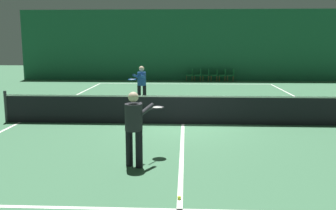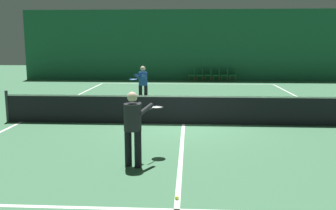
{
  "view_description": "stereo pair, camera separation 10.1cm",
  "coord_description": "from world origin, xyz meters",
  "px_view_note": "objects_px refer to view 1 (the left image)",
  "views": [
    {
      "loc": [
        0.09,
        -12.07,
        2.69
      ],
      "look_at": [
        -0.41,
        -1.8,
        0.94
      ],
      "focal_mm": 40.0,
      "sensor_mm": 36.0,
      "label": 1
    },
    {
      "loc": [
        0.19,
        -12.07,
        2.69
      ],
      "look_at": [
        -0.41,
        -1.8,
        0.94
      ],
      "focal_mm": 40.0,
      "sensor_mm": 36.0,
      "label": 2
    }
  ],
  "objects_px": {
    "player_near": "(135,123)",
    "courtside_chair_1": "(199,74)",
    "courtside_chair_2": "(207,74)",
    "tennis_net": "(183,109)",
    "tennis_ball": "(179,198)",
    "courtside_chair_5": "(232,74)",
    "courtside_chair_0": "(191,74)",
    "courtside_chair_3": "(215,74)",
    "player_far": "(141,82)",
    "courtside_chair_4": "(223,74)"
  },
  "relations": [
    {
      "from": "tennis_net",
      "to": "courtside_chair_0",
      "type": "relative_size",
      "value": 14.29
    },
    {
      "from": "player_far",
      "to": "tennis_ball",
      "type": "height_order",
      "value": "player_far"
    },
    {
      "from": "courtside_chair_1",
      "to": "courtside_chair_2",
      "type": "height_order",
      "value": "same"
    },
    {
      "from": "courtside_chair_3",
      "to": "tennis_ball",
      "type": "height_order",
      "value": "courtside_chair_3"
    },
    {
      "from": "player_far",
      "to": "courtside_chair_0",
      "type": "distance_m",
      "value": 9.88
    },
    {
      "from": "courtside_chair_0",
      "to": "courtside_chair_3",
      "type": "distance_m",
      "value": 1.68
    },
    {
      "from": "player_far",
      "to": "tennis_ball",
      "type": "distance_m",
      "value": 10.19
    },
    {
      "from": "courtside_chair_2",
      "to": "tennis_net",
      "type": "bearing_deg",
      "value": -6.35
    },
    {
      "from": "courtside_chair_2",
      "to": "courtside_chair_3",
      "type": "height_order",
      "value": "same"
    },
    {
      "from": "player_near",
      "to": "courtside_chair_4",
      "type": "height_order",
      "value": "player_near"
    },
    {
      "from": "player_near",
      "to": "courtside_chair_1",
      "type": "height_order",
      "value": "player_near"
    },
    {
      "from": "player_far",
      "to": "courtside_chair_5",
      "type": "height_order",
      "value": "player_far"
    },
    {
      "from": "player_near",
      "to": "player_far",
      "type": "relative_size",
      "value": 1.0
    },
    {
      "from": "player_far",
      "to": "courtside_chair_0",
      "type": "xyz_separation_m",
      "value": [
        2.24,
        9.61,
        -0.47
      ]
    },
    {
      "from": "player_far",
      "to": "courtside_chair_3",
      "type": "distance_m",
      "value": 10.39
    },
    {
      "from": "courtside_chair_4",
      "to": "tennis_ball",
      "type": "height_order",
      "value": "courtside_chair_4"
    },
    {
      "from": "courtside_chair_5",
      "to": "courtside_chair_2",
      "type": "bearing_deg",
      "value": -90.0
    },
    {
      "from": "courtside_chair_4",
      "to": "courtside_chair_5",
      "type": "bearing_deg",
      "value": 90.0
    },
    {
      "from": "player_far",
      "to": "courtside_chair_5",
      "type": "xyz_separation_m",
      "value": [
        5.04,
        9.61,
        -0.47
      ]
    },
    {
      "from": "courtside_chair_0",
      "to": "courtside_chair_5",
      "type": "height_order",
      "value": "same"
    },
    {
      "from": "tennis_net",
      "to": "courtside_chair_5",
      "type": "relative_size",
      "value": 14.29
    },
    {
      "from": "tennis_net",
      "to": "player_far",
      "type": "xyz_separation_m",
      "value": [
        -1.85,
        3.99,
        0.45
      ]
    },
    {
      "from": "courtside_chair_3",
      "to": "courtside_chair_4",
      "type": "height_order",
      "value": "same"
    },
    {
      "from": "player_near",
      "to": "courtside_chair_0",
      "type": "height_order",
      "value": "player_near"
    },
    {
      "from": "tennis_net",
      "to": "player_far",
      "type": "bearing_deg",
      "value": 114.88
    },
    {
      "from": "courtside_chair_0",
      "to": "courtside_chair_3",
      "type": "xyz_separation_m",
      "value": [
        1.68,
        0.0,
        0.0
      ]
    },
    {
      "from": "courtside_chair_2",
      "to": "tennis_ball",
      "type": "bearing_deg",
      "value": -4.45
    },
    {
      "from": "tennis_net",
      "to": "tennis_ball",
      "type": "xyz_separation_m",
      "value": [
        -0.01,
        -5.99,
        -0.48
      ]
    },
    {
      "from": "courtside_chair_1",
      "to": "courtside_chair_3",
      "type": "relative_size",
      "value": 1.0
    },
    {
      "from": "player_near",
      "to": "courtside_chair_4",
      "type": "distance_m",
      "value": 18.23
    },
    {
      "from": "player_near",
      "to": "tennis_ball",
      "type": "relative_size",
      "value": 24.91
    },
    {
      "from": "courtside_chair_0",
      "to": "player_near",
      "type": "bearing_deg",
      "value": -4.47
    },
    {
      "from": "courtside_chair_0",
      "to": "courtside_chair_2",
      "type": "relative_size",
      "value": 1.0
    },
    {
      "from": "courtside_chair_1",
      "to": "courtside_chair_2",
      "type": "distance_m",
      "value": 0.56
    },
    {
      "from": "player_far",
      "to": "courtside_chair_1",
      "type": "height_order",
      "value": "player_far"
    },
    {
      "from": "tennis_net",
      "to": "tennis_ball",
      "type": "distance_m",
      "value": 6.01
    },
    {
      "from": "player_near",
      "to": "courtside_chair_3",
      "type": "xyz_separation_m",
      "value": [
        3.08,
        17.86,
        -0.47
      ]
    },
    {
      "from": "tennis_net",
      "to": "courtside_chair_4",
      "type": "distance_m",
      "value": 13.85
    },
    {
      "from": "courtside_chair_4",
      "to": "tennis_ball",
      "type": "bearing_deg",
      "value": -7.69
    },
    {
      "from": "courtside_chair_0",
      "to": "tennis_ball",
      "type": "relative_size",
      "value": 12.73
    },
    {
      "from": "tennis_net",
      "to": "courtside_chair_3",
      "type": "height_order",
      "value": "tennis_net"
    },
    {
      "from": "tennis_ball",
      "to": "tennis_net",
      "type": "bearing_deg",
      "value": 89.89
    },
    {
      "from": "tennis_net",
      "to": "courtside_chair_5",
      "type": "height_order",
      "value": "tennis_net"
    },
    {
      "from": "tennis_net",
      "to": "player_far",
      "type": "distance_m",
      "value": 4.42
    },
    {
      "from": "courtside_chair_1",
      "to": "tennis_ball",
      "type": "xyz_separation_m",
      "value": [
        -0.96,
        -19.59,
        -0.45
      ]
    },
    {
      "from": "courtside_chair_3",
      "to": "courtside_chair_4",
      "type": "relative_size",
      "value": 1.0
    },
    {
      "from": "courtside_chair_5",
      "to": "courtside_chair_3",
      "type": "bearing_deg",
      "value": -90.0
    },
    {
      "from": "player_near",
      "to": "courtside_chair_5",
      "type": "bearing_deg",
      "value": 13.03
    },
    {
      "from": "courtside_chair_2",
      "to": "tennis_ball",
      "type": "distance_m",
      "value": 19.65
    },
    {
      "from": "tennis_net",
      "to": "tennis_ball",
      "type": "relative_size",
      "value": 181.82
    }
  ]
}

